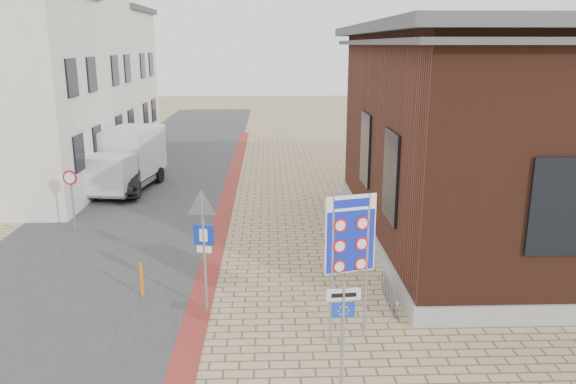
{
  "coord_description": "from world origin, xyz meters",
  "views": [
    {
      "loc": [
        -0.27,
        -10.38,
        6.18
      ],
      "look_at": [
        0.25,
        4.72,
        2.2
      ],
      "focal_mm": 35.0,
      "sensor_mm": 36.0,
      "label": 1
    }
  ],
  "objects_px": {
    "sedan": "(125,175)",
    "box_truck": "(126,159)",
    "essen_sign": "(343,322)",
    "bollard": "(142,280)",
    "parking_sign": "(204,252)",
    "border_sign": "(350,237)"
  },
  "relations": [
    {
      "from": "border_sign",
      "to": "bollard",
      "type": "xyz_separation_m",
      "value": [
        -4.89,
        2.3,
        -1.89
      ]
    },
    {
      "from": "sedan",
      "to": "parking_sign",
      "type": "height_order",
      "value": "parking_sign"
    },
    {
      "from": "box_truck",
      "to": "essen_sign",
      "type": "height_order",
      "value": "box_truck"
    },
    {
      "from": "essen_sign",
      "to": "bollard",
      "type": "bearing_deg",
      "value": 131.55
    },
    {
      "from": "parking_sign",
      "to": "sedan",
      "type": "bearing_deg",
      "value": 126.34
    },
    {
      "from": "border_sign",
      "to": "essen_sign",
      "type": "distance_m",
      "value": 2.22
    },
    {
      "from": "box_truck",
      "to": "bollard",
      "type": "distance_m",
      "value": 11.42
    },
    {
      "from": "box_truck",
      "to": "parking_sign",
      "type": "bearing_deg",
      "value": -59.04
    },
    {
      "from": "border_sign",
      "to": "parking_sign",
      "type": "distance_m",
      "value": 3.63
    },
    {
      "from": "box_truck",
      "to": "parking_sign",
      "type": "xyz_separation_m",
      "value": [
        4.68,
        -11.79,
        0.15
      ]
    },
    {
      "from": "sedan",
      "to": "border_sign",
      "type": "bearing_deg",
      "value": -64.44
    },
    {
      "from": "parking_sign",
      "to": "essen_sign",
      "type": "bearing_deg",
      "value": -37.3
    },
    {
      "from": "box_truck",
      "to": "essen_sign",
      "type": "distance_m",
      "value": 17.02
    },
    {
      "from": "border_sign",
      "to": "parking_sign",
      "type": "relative_size",
      "value": 1.46
    },
    {
      "from": "sedan",
      "to": "box_truck",
      "type": "xyz_separation_m",
      "value": [
        0.02,
        0.33,
        0.61
      ]
    },
    {
      "from": "parking_sign",
      "to": "box_truck",
      "type": "bearing_deg",
      "value": 125.67
    },
    {
      "from": "sedan",
      "to": "essen_sign",
      "type": "height_order",
      "value": "essen_sign"
    },
    {
      "from": "parking_sign",
      "to": "bollard",
      "type": "bearing_deg",
      "value": 168.84
    },
    {
      "from": "border_sign",
      "to": "essen_sign",
      "type": "bearing_deg",
      "value": -116.47
    },
    {
      "from": "sedan",
      "to": "parking_sign",
      "type": "xyz_separation_m",
      "value": [
        4.7,
        -11.46,
        0.76
      ]
    },
    {
      "from": "box_truck",
      "to": "parking_sign",
      "type": "distance_m",
      "value": 12.68
    },
    {
      "from": "box_truck",
      "to": "sedan",
      "type": "bearing_deg",
      "value": -84.93
    }
  ]
}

